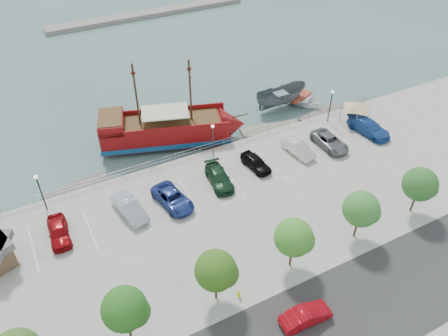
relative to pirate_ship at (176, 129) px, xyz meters
name	(u,v)px	position (x,y,z in m)	size (l,w,h in m)	color
ground	(242,199)	(1.97, -12.46, -1.84)	(160.00, 160.00, 0.00)	#456562
street	(345,315)	(1.97, -28.46, -0.83)	(100.00, 8.00, 0.04)	#313030
sidewalk	(299,260)	(1.97, -22.46, -0.82)	(100.00, 4.00, 0.05)	#999790
seawall_railing	(208,147)	(1.97, -4.66, -0.31)	(50.00, 0.06, 1.00)	slate
far_shore	(149,14)	(11.97, 42.54, -1.44)	(40.00, 3.00, 0.80)	gray
pirate_ship	(176,129)	(0.00, 0.00, 0.00)	(17.68, 9.71, 10.96)	maroon
patrol_boat	(280,98)	(15.41, 0.91, -0.40)	(2.79, 7.42, 2.87)	#4C555B
speedboat	(299,99)	(18.38, 0.65, -1.14)	(4.82, 6.75, 1.40)	white
dock_west	(76,189)	(-12.80, -3.26, -1.64)	(6.65, 1.90, 0.38)	#69615A
dock_mid	(271,129)	(11.41, -3.26, -1.61)	(7.71, 2.20, 0.44)	gray
dock_east	(322,114)	(19.27, -3.26, -1.64)	(6.91, 1.98, 0.40)	slate
canopy_tent	(357,102)	(20.65, -7.59, 1.96)	(4.46, 4.46, 3.22)	slate
street_sedan	(306,316)	(-1.02, -27.39, -0.16)	(1.42, 4.08, 1.34)	#AE0813
fire_hydrant	(239,294)	(-4.42, -23.26, -0.44)	(0.25, 0.25, 0.73)	yellow
lamp_post_left	(39,187)	(-16.03, -5.96, 2.10)	(0.36, 0.36, 4.28)	black
lamp_post_mid	(213,135)	(1.97, -5.96, 2.10)	(0.36, 0.36, 4.28)	black
lamp_post_right	(331,100)	(17.97, -5.96, 2.10)	(0.36, 0.36, 4.28)	black
tree_b	(127,310)	(-12.88, -22.53, 2.46)	(3.30, 3.20, 5.00)	#473321
tree_c	(218,271)	(-5.88, -22.53, 2.46)	(3.30, 3.20, 5.00)	#473321
tree_d	(296,238)	(1.12, -22.53, 2.46)	(3.30, 3.20, 5.00)	#473321
tree_e	(363,210)	(8.12, -22.53, 2.46)	(3.30, 3.20, 5.00)	#473321
tree_f	(421,185)	(15.12, -22.53, 2.46)	(3.30, 3.20, 5.00)	#473321
parked_car_a	(59,231)	(-15.62, -10.23, -0.09)	(1.76, 4.37, 1.49)	maroon
parked_car_b	(129,208)	(-9.05, -10.28, -0.05)	(1.67, 4.78, 1.58)	#B0BAC8
parked_car_c	(173,198)	(-4.91, -10.90, -0.12)	(2.37, 5.13, 1.43)	navy
parked_car_d	(219,178)	(0.53, -10.22, -0.12)	(1.99, 4.90, 1.42)	#14341E
parked_car_e	(256,162)	(5.20, -9.77, -0.14)	(1.65, 4.10, 1.40)	black
parked_car_f	(298,148)	(10.72, -9.76, -0.11)	(1.54, 4.42, 1.46)	silver
parked_car_g	(330,141)	(14.70, -10.36, -0.13)	(2.33, 5.06, 1.41)	slate
parked_car_h	(369,127)	(20.59, -10.29, -0.02)	(2.28, 5.61, 1.63)	#1E4792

